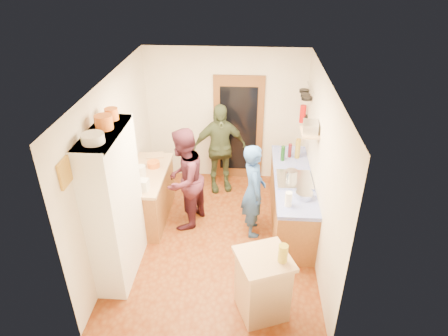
# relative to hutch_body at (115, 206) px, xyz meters

# --- Properties ---
(floor) EXTENTS (3.00, 4.00, 0.02)m
(floor) POSITION_rel_hutch_body_xyz_m (1.30, 0.80, -1.11)
(floor) COLOR brown
(floor) RESTS_ON ground
(ceiling) EXTENTS (3.00, 4.00, 0.02)m
(ceiling) POSITION_rel_hutch_body_xyz_m (1.30, 0.80, 1.51)
(ceiling) COLOR silver
(ceiling) RESTS_ON ground
(wall_back) EXTENTS (3.00, 0.02, 2.60)m
(wall_back) POSITION_rel_hutch_body_xyz_m (1.30, 2.81, 0.20)
(wall_back) COLOR silver
(wall_back) RESTS_ON ground
(wall_front) EXTENTS (3.00, 0.02, 2.60)m
(wall_front) POSITION_rel_hutch_body_xyz_m (1.30, -1.21, 0.20)
(wall_front) COLOR silver
(wall_front) RESTS_ON ground
(wall_left) EXTENTS (0.02, 4.00, 2.60)m
(wall_left) POSITION_rel_hutch_body_xyz_m (-0.21, 0.80, 0.20)
(wall_left) COLOR silver
(wall_left) RESTS_ON ground
(wall_right) EXTENTS (0.02, 4.00, 2.60)m
(wall_right) POSITION_rel_hutch_body_xyz_m (2.81, 0.80, 0.20)
(wall_right) COLOR silver
(wall_right) RESTS_ON ground
(door_frame) EXTENTS (0.95, 0.06, 2.10)m
(door_frame) POSITION_rel_hutch_body_xyz_m (1.55, 2.77, -0.05)
(door_frame) COLOR brown
(door_frame) RESTS_ON ground
(door_glass) EXTENTS (0.70, 0.02, 1.70)m
(door_glass) POSITION_rel_hutch_body_xyz_m (1.55, 2.74, -0.05)
(door_glass) COLOR black
(door_glass) RESTS_ON door_frame
(hutch_body) EXTENTS (0.40, 1.20, 2.20)m
(hutch_body) POSITION_rel_hutch_body_xyz_m (0.00, 0.00, 0.00)
(hutch_body) COLOR white
(hutch_body) RESTS_ON ground
(hutch_top_shelf) EXTENTS (0.40, 1.14, 0.04)m
(hutch_top_shelf) POSITION_rel_hutch_body_xyz_m (0.00, 0.00, 1.08)
(hutch_top_shelf) COLOR white
(hutch_top_shelf) RESTS_ON hutch_body
(plate_stack) EXTENTS (0.26, 0.26, 0.11)m
(plate_stack) POSITION_rel_hutch_body_xyz_m (0.00, -0.31, 1.15)
(plate_stack) COLOR white
(plate_stack) RESTS_ON hutch_top_shelf
(orange_pot_a) EXTENTS (0.22, 0.22, 0.17)m
(orange_pot_a) POSITION_rel_hutch_body_xyz_m (0.00, 0.08, 1.19)
(orange_pot_a) COLOR orange
(orange_pot_a) RESTS_ON hutch_top_shelf
(orange_pot_b) EXTENTS (0.17, 0.17, 0.15)m
(orange_pot_b) POSITION_rel_hutch_body_xyz_m (0.00, 0.37, 1.18)
(orange_pot_b) COLOR orange
(orange_pot_b) RESTS_ON hutch_top_shelf
(left_counter_base) EXTENTS (0.60, 1.40, 0.85)m
(left_counter_base) POSITION_rel_hutch_body_xyz_m (0.10, 1.25, -0.68)
(left_counter_base) COLOR #9C5F2A
(left_counter_base) RESTS_ON ground
(left_counter_top) EXTENTS (0.64, 1.44, 0.05)m
(left_counter_top) POSITION_rel_hutch_body_xyz_m (0.10, 1.25, -0.23)
(left_counter_top) COLOR tan
(left_counter_top) RESTS_ON left_counter_base
(toaster) EXTENTS (0.25, 0.17, 0.18)m
(toaster) POSITION_rel_hutch_body_xyz_m (0.15, 0.74, -0.11)
(toaster) COLOR white
(toaster) RESTS_ON left_counter_top
(kettle) EXTENTS (0.19, 0.19, 0.17)m
(kettle) POSITION_rel_hutch_body_xyz_m (0.05, 1.16, -0.11)
(kettle) COLOR white
(kettle) RESTS_ON left_counter_top
(orange_bowl) EXTENTS (0.24, 0.24, 0.10)m
(orange_bowl) POSITION_rel_hutch_body_xyz_m (0.18, 1.46, -0.15)
(orange_bowl) COLOR orange
(orange_bowl) RESTS_ON left_counter_top
(chopping_board) EXTENTS (0.34, 0.28, 0.02)m
(chopping_board) POSITION_rel_hutch_body_xyz_m (0.12, 1.84, -0.19)
(chopping_board) COLOR tan
(chopping_board) RESTS_ON left_counter_top
(right_counter_base) EXTENTS (0.60, 2.20, 0.84)m
(right_counter_base) POSITION_rel_hutch_body_xyz_m (2.50, 1.30, -0.68)
(right_counter_base) COLOR #9C5F2A
(right_counter_base) RESTS_ON ground
(right_counter_top) EXTENTS (0.62, 2.22, 0.06)m
(right_counter_top) POSITION_rel_hutch_body_xyz_m (2.50, 1.30, -0.23)
(right_counter_top) COLOR #0C1EC0
(right_counter_top) RESTS_ON right_counter_base
(hob) EXTENTS (0.55, 0.58, 0.04)m
(hob) POSITION_rel_hutch_body_xyz_m (2.50, 1.16, -0.18)
(hob) COLOR silver
(hob) RESTS_ON right_counter_top
(pot_on_hob) EXTENTS (0.19, 0.19, 0.12)m
(pot_on_hob) POSITION_rel_hutch_body_xyz_m (2.45, 1.21, -0.10)
(pot_on_hob) COLOR silver
(pot_on_hob) RESTS_ON hob
(bottle_a) EXTENTS (0.09, 0.09, 0.27)m
(bottle_a) POSITION_rel_hutch_body_xyz_m (2.35, 1.83, -0.06)
(bottle_a) COLOR #143F14
(bottle_a) RESTS_ON right_counter_top
(bottle_b) EXTENTS (0.08, 0.08, 0.25)m
(bottle_b) POSITION_rel_hutch_body_xyz_m (2.48, 1.97, -0.08)
(bottle_b) COLOR #591419
(bottle_b) RESTS_ON right_counter_top
(bottle_c) EXTENTS (0.11, 0.11, 0.36)m
(bottle_c) POSITION_rel_hutch_body_xyz_m (2.61, 1.95, -0.02)
(bottle_c) COLOR olive
(bottle_c) RESTS_ON right_counter_top
(paper_towel) EXTENTS (0.13, 0.13, 0.22)m
(paper_towel) POSITION_rel_hutch_body_xyz_m (2.35, 0.47, -0.09)
(paper_towel) COLOR white
(paper_towel) RESTS_ON right_counter_top
(mixing_bowl) EXTENTS (0.31, 0.31, 0.10)m
(mixing_bowl) POSITION_rel_hutch_body_xyz_m (2.60, 0.69, -0.15)
(mixing_bowl) COLOR silver
(mixing_bowl) RESTS_ON right_counter_top
(island_base) EXTENTS (0.71, 0.71, 0.86)m
(island_base) POSITION_rel_hutch_body_xyz_m (1.99, -0.64, -0.67)
(island_base) COLOR tan
(island_base) RESTS_ON ground
(island_top) EXTENTS (0.80, 0.80, 0.05)m
(island_top) POSITION_rel_hutch_body_xyz_m (1.99, -0.64, -0.22)
(island_top) COLOR tan
(island_top) RESTS_ON island_base
(cutting_board) EXTENTS (0.43, 0.39, 0.02)m
(cutting_board) POSITION_rel_hutch_body_xyz_m (1.93, -0.62, -0.21)
(cutting_board) COLOR white
(cutting_board) RESTS_ON island_top
(oil_jar) EXTENTS (0.15, 0.15, 0.23)m
(oil_jar) POSITION_rel_hutch_body_xyz_m (2.20, -0.69, -0.07)
(oil_jar) COLOR #AD9E2D
(oil_jar) RESTS_ON island_top
(pan_rail) EXTENTS (0.02, 0.65, 0.02)m
(pan_rail) POSITION_rel_hutch_body_xyz_m (2.76, 2.33, 0.95)
(pan_rail) COLOR silver
(pan_rail) RESTS_ON wall_right
(pan_hang_a) EXTENTS (0.18, 0.18, 0.05)m
(pan_hang_a) POSITION_rel_hutch_body_xyz_m (2.70, 2.15, 0.82)
(pan_hang_a) COLOR black
(pan_hang_a) RESTS_ON pan_rail
(pan_hang_b) EXTENTS (0.16, 0.16, 0.05)m
(pan_hang_b) POSITION_rel_hutch_body_xyz_m (2.70, 2.35, 0.80)
(pan_hang_b) COLOR black
(pan_hang_b) RESTS_ON pan_rail
(pan_hang_c) EXTENTS (0.17, 0.17, 0.05)m
(pan_hang_c) POSITION_rel_hutch_body_xyz_m (2.70, 2.55, 0.81)
(pan_hang_c) COLOR black
(pan_hang_c) RESTS_ON pan_rail
(wall_shelf) EXTENTS (0.26, 0.42, 0.03)m
(wall_shelf) POSITION_rel_hutch_body_xyz_m (2.67, 1.25, 0.60)
(wall_shelf) COLOR tan
(wall_shelf) RESTS_ON wall_right
(radio) EXTENTS (0.25, 0.32, 0.15)m
(radio) POSITION_rel_hutch_body_xyz_m (2.67, 1.25, 0.69)
(radio) COLOR silver
(radio) RESTS_ON wall_shelf
(ext_bracket) EXTENTS (0.06, 0.10, 0.04)m
(ext_bracket) POSITION_rel_hutch_body_xyz_m (2.77, 2.50, 0.35)
(ext_bracket) COLOR black
(ext_bracket) RESTS_ON wall_right
(fire_extinguisher) EXTENTS (0.11, 0.11, 0.32)m
(fire_extinguisher) POSITION_rel_hutch_body_xyz_m (2.71, 2.50, 0.40)
(fire_extinguisher) COLOR red
(fire_extinguisher) RESTS_ON wall_right
(picture_frame) EXTENTS (0.03, 0.25, 0.30)m
(picture_frame) POSITION_rel_hutch_body_xyz_m (-0.18, -0.75, 0.95)
(picture_frame) COLOR gold
(picture_frame) RESTS_ON wall_left
(person_hob) EXTENTS (0.47, 0.63, 1.58)m
(person_hob) POSITION_rel_hutch_body_xyz_m (1.89, 0.98, -0.31)
(person_hob) COLOR #2A4E95
(person_hob) RESTS_ON ground
(person_left) EXTENTS (0.90, 1.01, 1.73)m
(person_left) POSITION_rel_hutch_body_xyz_m (0.78, 1.16, -0.23)
(person_left) COLOR #411927
(person_left) RESTS_ON ground
(person_back) EXTENTS (1.09, 0.68, 1.72)m
(person_back) POSITION_rel_hutch_body_xyz_m (1.23, 2.29, -0.24)
(person_back) COLOR #363F27
(person_back) RESTS_ON ground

